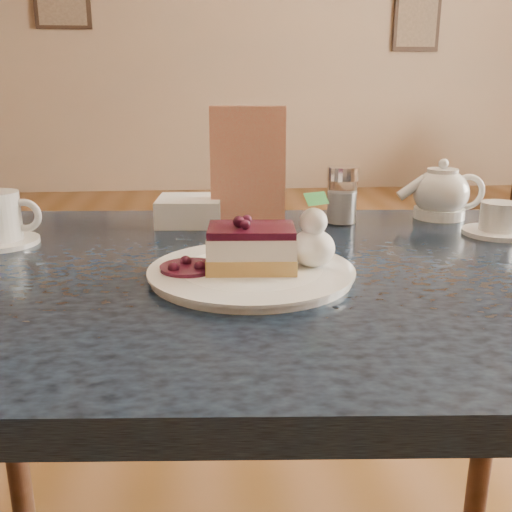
{
  "coord_description": "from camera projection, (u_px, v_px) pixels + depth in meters",
  "views": [
    {
      "loc": [
        -0.26,
        -0.73,
        0.98
      ],
      "look_at": [
        -0.2,
        -0.07,
        0.78
      ],
      "focal_mm": 40.0,
      "sensor_mm": 36.0,
      "label": 1
    }
  ],
  "objects": [
    {
      "name": "tea_set",
      "position": [
        451.0,
        199.0,
        1.08
      ],
      "size": [
        0.21,
        0.25,
        0.1
      ],
      "color": "white",
      "rests_on": "main_table"
    },
    {
      "name": "dessert_plate",
      "position": [
        251.0,
        273.0,
        0.77
      ],
      "size": [
        0.27,
        0.27,
        0.01
      ],
      "primitive_type": "cylinder",
      "color": "white",
      "rests_on": "main_table"
    },
    {
      "name": "sugar_shaker",
      "position": [
        342.0,
        195.0,
        1.06
      ],
      "size": [
        0.06,
        0.06,
        0.11
      ],
      "color": "white",
      "rests_on": "main_table"
    },
    {
      "name": "cheesecake_slice",
      "position": [
        251.0,
        248.0,
        0.76
      ],
      "size": [
        0.12,
        0.09,
        0.06
      ],
      "rotation": [
        0.0,
        0.0,
        -0.07
      ],
      "color": "#ECC258",
      "rests_on": "dessert_plate"
    },
    {
      "name": "menu_card",
      "position": [
        248.0,
        166.0,
        1.04
      ],
      "size": [
        0.14,
        0.04,
        0.21
      ],
      "primitive_type": "cube",
      "rotation": [
        0.0,
        0.0,
        -0.07
      ],
      "color": "beige",
      "rests_on": "main_table"
    },
    {
      "name": "napkin_stack",
      "position": [
        190.0,
        210.0,
        1.07
      ],
      "size": [
        0.13,
        0.13,
        0.05
      ],
      "primitive_type": "cube",
      "rotation": [
        0.0,
        0.0,
        -0.07
      ],
      "color": "white",
      "rests_on": "main_table"
    },
    {
      "name": "main_table",
      "position": [
        251.0,
        316.0,
        0.84
      ],
      "size": [
        1.23,
        0.87,
        0.73
      ],
      "rotation": [
        0.0,
        0.0,
        -0.07
      ],
      "color": "#192940",
      "rests_on": "ground"
    },
    {
      "name": "berry_sauce",
      "position": [
        189.0,
        268.0,
        0.76
      ],
      "size": [
        0.08,
        0.08,
        0.01
      ],
      "primitive_type": "cylinder",
      "color": "#2F0B20",
      "rests_on": "dessert_plate"
    },
    {
      "name": "whipped_cream",
      "position": [
        313.0,
        248.0,
        0.77
      ],
      "size": [
        0.06,
        0.06,
        0.05
      ],
      "color": "white",
      "rests_on": "dessert_plate"
    }
  ]
}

